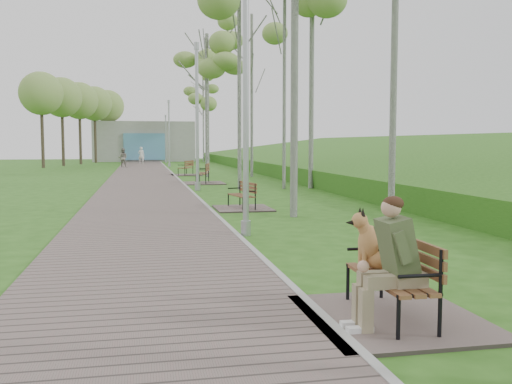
# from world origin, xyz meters

# --- Properties ---
(ground) EXTENTS (120.00, 120.00, 0.00)m
(ground) POSITION_xyz_m (0.00, 0.00, 0.00)
(ground) COLOR #285815
(ground) RESTS_ON ground
(walkway) EXTENTS (3.50, 67.00, 0.04)m
(walkway) POSITION_xyz_m (-1.75, 21.50, 0.02)
(walkway) COLOR #695B55
(walkway) RESTS_ON ground
(kerb) EXTENTS (0.10, 67.00, 0.05)m
(kerb) POSITION_xyz_m (0.00, 21.50, 0.03)
(kerb) COLOR #999993
(kerb) RESTS_ON ground
(embankment) EXTENTS (14.00, 70.00, 1.60)m
(embankment) POSITION_xyz_m (12.00, 20.00, 0.00)
(embankment) COLOR #458329
(embankment) RESTS_ON ground
(building_north) EXTENTS (10.00, 5.20, 4.00)m
(building_north) POSITION_xyz_m (-1.50, 50.97, 1.99)
(building_north) COLOR #9E9E99
(building_north) RESTS_ON ground
(bench_main) EXTENTS (1.76, 1.96, 1.54)m
(bench_main) POSITION_xyz_m (0.61, -3.39, 0.43)
(bench_main) COLOR #695B55
(bench_main) RESTS_ON ground
(bench_second) EXTENTS (1.54, 1.71, 0.94)m
(bench_second) POSITION_xyz_m (0.89, 6.82, 0.17)
(bench_second) COLOR #695B55
(bench_second) RESTS_ON ground
(bench_third) EXTENTS (1.86, 2.07, 1.14)m
(bench_third) POSITION_xyz_m (0.90, 17.15, 0.21)
(bench_third) COLOR #695B55
(bench_third) RESTS_ON ground
(bench_far) EXTENTS (1.71, 1.91, 1.05)m
(bench_far) POSITION_xyz_m (0.66, 24.06, 0.19)
(bench_far) COLOR #695B55
(bench_far) RESTS_ON ground
(lamp_post_near) EXTENTS (0.20, 0.20, 5.18)m
(lamp_post_near) POSITION_xyz_m (0.18, 2.30, 2.42)
(lamp_post_near) COLOR #A4A6AC
(lamp_post_near) RESTS_ON ground
(lamp_post_second) EXTENTS (0.22, 0.22, 5.68)m
(lamp_post_second) POSITION_xyz_m (0.30, 13.36, 2.65)
(lamp_post_second) COLOR #A4A6AC
(lamp_post_second) RESTS_ON ground
(lamp_post_third) EXTENTS (0.20, 0.20, 5.17)m
(lamp_post_third) POSITION_xyz_m (0.34, 36.29, 2.42)
(lamp_post_third) COLOR #A4A6AC
(lamp_post_third) RESTS_ON ground
(lamp_post_far) EXTENTS (0.17, 0.17, 4.44)m
(lamp_post_far) POSITION_xyz_m (0.44, 44.81, 2.08)
(lamp_post_far) COLOR #A4A6AC
(lamp_post_far) RESTS_ON ground
(pedestrian_near) EXTENTS (0.62, 0.48, 1.52)m
(pedestrian_near) POSITION_xyz_m (-1.82, 42.59, 0.76)
(pedestrian_near) COLOR white
(pedestrian_near) RESTS_ON ground
(pedestrian_far) EXTENTS (0.80, 0.67, 1.47)m
(pedestrian_far) POSITION_xyz_m (-3.20, 35.53, 0.73)
(pedestrian_far) COLOR gray
(pedestrian_far) RESTS_ON ground
(birch_mid_a) EXTENTS (2.66, 2.66, 9.32)m
(birch_mid_a) POSITION_xyz_m (1.99, 13.56, 7.32)
(birch_mid_a) COLOR silver
(birch_mid_a) RESTS_ON ground
(birch_mid_c) EXTENTS (2.27, 2.27, 7.75)m
(birch_mid_c) POSITION_xyz_m (1.66, 22.09, 6.09)
(birch_mid_c) COLOR silver
(birch_mid_c) RESTS_ON ground
(birch_far_a) EXTENTS (2.78, 2.78, 9.10)m
(birch_far_a) POSITION_xyz_m (4.10, 21.89, 7.15)
(birch_far_a) COLOR silver
(birch_far_a) RESTS_ON ground
(birch_far_b) EXTENTS (2.98, 2.98, 8.91)m
(birch_far_b) POSITION_xyz_m (2.26, 26.89, 7.00)
(birch_far_b) COLOR silver
(birch_far_b) RESTS_ON ground
(birch_distant_b) EXTENTS (2.50, 2.50, 8.83)m
(birch_distant_b) POSITION_xyz_m (4.20, 47.32, 6.93)
(birch_distant_b) COLOR silver
(birch_distant_b) RESTS_ON ground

